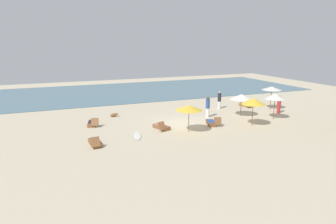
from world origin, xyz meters
name	(u,v)px	position (x,y,z in m)	size (l,w,h in m)	color
ground_plane	(181,124)	(0.00, 0.00, 0.00)	(60.00, 60.00, 0.00)	beige
ocean_water	(130,91)	(0.00, 17.00, 0.03)	(48.00, 16.00, 0.06)	slate
umbrella_0	(275,96)	(8.09, -1.60, 2.00)	(1.76, 1.76, 2.23)	brown
umbrella_1	(242,97)	(6.06, 0.34, 1.76)	(2.08, 2.08, 2.00)	brown
umbrella_2	(272,88)	(10.36, 1.47, 2.11)	(1.86, 1.86, 2.29)	brown
umbrella_3	(253,101)	(5.05, -2.61, 2.00)	(1.88, 1.88, 2.25)	brown
umbrella_4	(189,108)	(-0.42, -2.28, 1.86)	(1.97, 1.97, 2.05)	brown
lounger_0	(161,127)	(-2.04, -0.85, 0.18)	(1.08, 1.75, 0.73)	brown
lounger_1	(95,143)	(-7.31, -2.62, 0.17)	(0.75, 1.69, 0.74)	brown
lounger_2	(92,123)	(-6.87, 2.17, 0.18)	(0.93, 1.75, 0.72)	brown
lounger_3	(211,123)	(2.13, -1.24, 0.18)	(1.11, 1.74, 0.74)	brown
lounger_4	(247,105)	(8.94, 3.37, 0.18)	(1.17, 1.78, 0.70)	olive
person_0	(279,104)	(10.00, -0.09, 0.85)	(0.47, 0.47, 1.69)	#BF3338
person_1	(208,107)	(3.03, 1.05, 0.96)	(0.50, 0.50, 1.90)	white
person_2	(219,100)	(5.76, 3.55, 0.90)	(0.41, 0.41, 1.77)	white
dog	(114,115)	(-4.69, 4.27, 0.18)	(0.76, 0.45, 0.35)	olive
surfboard	(138,135)	(-4.23, -1.79, 0.04)	(0.97, 2.04, 0.07)	silver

